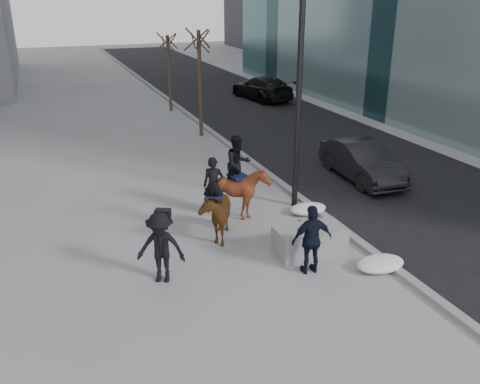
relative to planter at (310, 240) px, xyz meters
name	(u,v)px	position (x,y,z in m)	size (l,w,h in m)	color
ground	(257,263)	(-1.49, 0.00, -0.36)	(120.00, 120.00, 0.00)	gray
road	(310,138)	(5.51, 10.00, -0.36)	(8.00, 90.00, 0.01)	black
curb	(230,146)	(1.51, 10.00, -0.30)	(0.25, 90.00, 0.12)	gray
planter	(310,240)	(0.00, 0.00, 0.00)	(1.82, 0.91, 0.73)	gray
car_near	(362,161)	(4.53, 4.36, 0.32)	(1.45, 4.15, 1.37)	black
car_far	(262,88)	(7.20, 19.40, 0.37)	(2.07, 5.08, 1.47)	black
tree_near	(200,79)	(0.91, 12.33, 2.32)	(1.20, 1.20, 5.37)	#392B22
tree_far	(169,70)	(0.91, 18.16, 1.98)	(1.20, 1.20, 4.68)	#3C2B23
mounted_left	(215,209)	(-1.97, 1.81, 0.48)	(1.43, 1.93, 2.27)	#47260E
mounted_right	(239,186)	(-0.88, 2.79, 0.66)	(1.59, 1.72, 2.54)	#511C10
feeder	(312,240)	(-0.45, -0.87, 0.51)	(1.06, 0.89, 1.75)	black
camera_crew	(161,247)	(-3.91, 0.06, 0.52)	(1.31, 1.09, 1.75)	black
lamppost	(300,45)	(1.11, 3.06, 4.63)	(0.25, 0.80, 9.09)	black
snow_piles	(343,236)	(1.21, 0.28, -0.21)	(1.27, 4.48, 0.32)	silver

